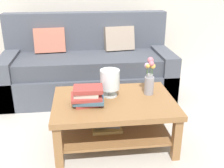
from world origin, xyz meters
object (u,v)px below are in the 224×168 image
(coffee_table, at_px, (113,112))
(book_stack_main, at_px, (88,96))
(couch, at_px, (88,68))
(flower_pitcher, at_px, (149,79))
(glass_hurricane_vase, at_px, (110,80))

(coffee_table, xyz_separation_m, book_stack_main, (-0.24, -0.06, 0.21))
(couch, xyz_separation_m, flower_pitcher, (0.55, -1.12, 0.24))
(book_stack_main, bearing_deg, couch, 87.74)
(flower_pitcher, bearing_deg, coffee_table, -164.52)
(glass_hurricane_vase, bearing_deg, flower_pitcher, 0.21)
(couch, bearing_deg, glass_hurricane_vase, -81.55)
(book_stack_main, bearing_deg, coffee_table, 13.55)
(couch, height_order, coffee_table, couch)
(coffee_table, relative_size, glass_hurricane_vase, 4.30)
(couch, relative_size, book_stack_main, 7.33)
(couch, relative_size, glass_hurricane_vase, 8.40)
(couch, distance_m, coffee_table, 1.24)
(flower_pitcher, bearing_deg, book_stack_main, -165.29)
(couch, xyz_separation_m, book_stack_main, (-0.05, -1.28, 0.16))
(coffee_table, relative_size, flower_pitcher, 3.07)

